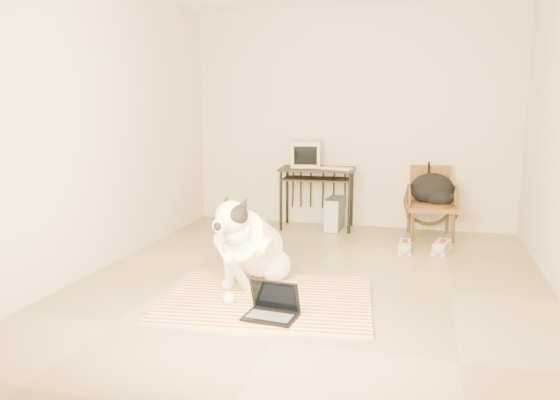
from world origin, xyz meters
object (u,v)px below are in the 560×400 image
at_px(crt_monitor, 306,154).
at_px(rattan_chair, 431,202).
at_px(computer_desk, 317,177).
at_px(pc_tower, 334,214).
at_px(laptop, 272,308).
at_px(dog, 251,247).
at_px(backpack, 433,191).

height_order(crt_monitor, rattan_chair, crt_monitor).
distance_m(computer_desk, pc_tower, 0.51).
distance_m(laptop, rattan_chair, 3.07).
relative_size(crt_monitor, rattan_chair, 0.49).
height_order(dog, computer_desk, dog).
relative_size(laptop, backpack, 0.79).
bearing_deg(crt_monitor, dog, -89.31).
xyz_separation_m(crt_monitor, pc_tower, (0.38, -0.09, -0.72)).
bearing_deg(rattan_chair, computer_desk, 177.00).
height_order(computer_desk, pc_tower, computer_desk).
bearing_deg(laptop, crt_monitor, 97.88).
distance_m(crt_monitor, pc_tower, 0.82).
xyz_separation_m(laptop, crt_monitor, (-0.41, 2.99, 0.83)).
height_order(computer_desk, backpack, computer_desk).
bearing_deg(laptop, pc_tower, 90.70).
relative_size(crt_monitor, backpack, 0.80).
xyz_separation_m(laptop, computer_desk, (-0.26, 2.92, 0.57)).
bearing_deg(computer_desk, pc_tower, -4.97).
bearing_deg(computer_desk, backpack, -2.54).
height_order(laptop, rattan_chair, rattan_chair).
relative_size(computer_desk, backpack, 1.88).
bearing_deg(rattan_chair, crt_monitor, 174.65).
relative_size(crt_monitor, pc_tower, 0.93).
bearing_deg(crt_monitor, rattan_chair, -5.35).
bearing_deg(pc_tower, dog, -99.01).
distance_m(dog, pc_tower, 2.25).
bearing_deg(dog, computer_desk, 86.82).
height_order(computer_desk, crt_monitor, crt_monitor).
relative_size(dog, pc_tower, 2.72).
xyz_separation_m(computer_desk, backpack, (1.38, -0.06, -0.11)).
relative_size(computer_desk, crt_monitor, 2.36).
bearing_deg(laptop, rattan_chair, 68.98).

